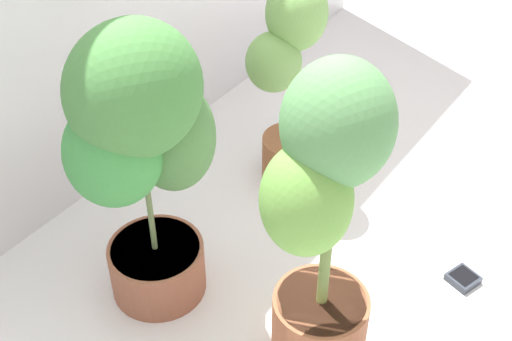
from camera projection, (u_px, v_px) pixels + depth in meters
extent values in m
plane|color=silver|center=(323.00, 274.00, 2.06)|extent=(8.00, 8.00, 0.00)
cylinder|color=brown|center=(319.00, 327.00, 1.77)|extent=(0.25, 0.25, 0.22)
cylinder|color=#3E3323|center=(321.00, 302.00, 1.70)|extent=(0.23, 0.23, 0.02)
cylinder|color=olive|center=(330.00, 210.00, 1.50)|extent=(0.03, 0.03, 0.61)
ellipsoid|color=#52894F|center=(338.00, 124.00, 1.36)|extent=(0.32, 0.32, 0.29)
ellipsoid|color=#659D40|center=(306.00, 200.00, 1.42)|extent=(0.25, 0.26, 0.27)
cylinder|color=brown|center=(291.00, 158.00, 2.36)|extent=(0.20, 0.20, 0.17)
cylinder|color=#442D22|center=(292.00, 140.00, 2.31)|extent=(0.18, 0.18, 0.02)
cylinder|color=#5A7549|center=(294.00, 71.00, 2.14)|extent=(0.02, 0.02, 0.52)
ellipsoid|color=#72A352|center=(297.00, 13.00, 2.02)|extent=(0.25, 0.25, 0.24)
ellipsoid|color=#6C994D|center=(274.00, 62.00, 2.06)|extent=(0.21, 0.21, 0.19)
cylinder|color=#94563D|center=(158.00, 267.00, 1.97)|extent=(0.27, 0.27, 0.16)
cylinder|color=#3A2E1B|center=(155.00, 249.00, 1.92)|extent=(0.25, 0.25, 0.02)
cylinder|color=#637747|center=(144.00, 165.00, 1.73)|extent=(0.02, 0.02, 0.59)
ellipsoid|color=#41793A|center=(134.00, 90.00, 1.59)|extent=(0.41, 0.39, 0.35)
ellipsoid|color=#3C8C41|center=(113.00, 153.00, 1.65)|extent=(0.33, 0.32, 0.30)
ellipsoid|color=#46753D|center=(172.00, 136.00, 1.75)|extent=(0.26, 0.26, 0.32)
cube|color=#2D333C|center=(463.00, 279.00, 2.03)|extent=(0.10, 0.10, 0.02)
cube|color=black|center=(464.00, 276.00, 2.02)|extent=(0.08, 0.08, 0.00)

